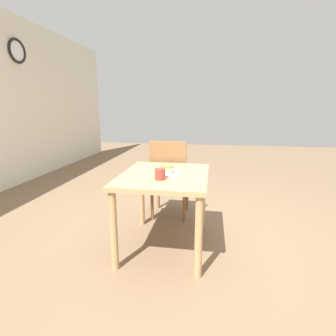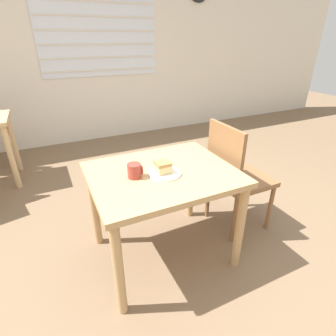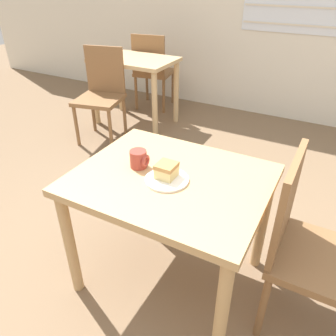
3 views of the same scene
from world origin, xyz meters
name	(u,v)px [view 3 (image 3 of 3)]	position (x,y,z in m)	size (l,w,h in m)	color
ground_plane	(168,298)	(0.00, 0.00, 0.00)	(14.00, 14.00, 0.00)	#7A6047
dining_table_near	(171,194)	(-0.07, 0.15, 0.61)	(0.96, 0.78, 0.72)	tan
dining_table_far	(135,71)	(-1.52, 2.01, 0.62)	(0.90, 0.60, 0.76)	tan
chair_near_window	(307,245)	(0.61, 0.22, 0.51)	(0.44, 0.44, 0.94)	brown
chair_far_corner	(101,92)	(-1.60, 1.51, 0.51)	(0.53, 0.53, 0.94)	brown
chair_far_opposite	(152,69)	(-1.59, 2.52, 0.51)	(0.51, 0.51, 0.94)	brown
plate	(167,179)	(-0.07, 0.11, 0.72)	(0.22, 0.22, 0.01)	white
cake_slice	(166,170)	(-0.08, 0.13, 0.77)	(0.09, 0.10, 0.07)	#E0C67F
coffee_mug	(139,159)	(-0.26, 0.16, 0.77)	(0.10, 0.09, 0.09)	#9E382D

